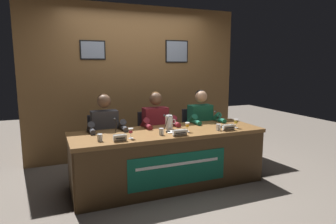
% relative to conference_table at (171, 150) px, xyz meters
% --- Properties ---
extents(ground_plane, '(12.00, 12.00, 0.00)m').
position_rel_conference_table_xyz_m(ground_plane, '(0.00, 0.10, -0.50)').
color(ground_plane, '#70665B').
extents(wall_back_panelled, '(3.75, 0.14, 2.60)m').
position_rel_conference_table_xyz_m(wall_back_panelled, '(0.00, 1.54, 0.80)').
color(wall_back_panelled, brown).
rests_on(wall_back_panelled, ground_plane).
extents(conference_table, '(2.55, 0.85, 0.74)m').
position_rel_conference_table_xyz_m(conference_table, '(0.00, 0.00, 0.00)').
color(conference_table, brown).
rests_on(conference_table, ground_plane).
extents(chair_left, '(0.44, 0.44, 0.89)m').
position_rel_conference_table_xyz_m(chair_left, '(-0.75, 0.71, -0.07)').
color(chair_left, black).
rests_on(chair_left, ground_plane).
extents(panelist_left, '(0.51, 0.48, 1.22)m').
position_rel_conference_table_xyz_m(panelist_left, '(-0.75, 0.51, 0.21)').
color(panelist_left, black).
rests_on(panelist_left, ground_plane).
extents(nameplate_left, '(0.15, 0.06, 0.08)m').
position_rel_conference_table_xyz_m(nameplate_left, '(-0.72, -0.20, 0.28)').
color(nameplate_left, white).
rests_on(nameplate_left, conference_table).
extents(juice_glass_left, '(0.06, 0.06, 0.12)m').
position_rel_conference_table_xyz_m(juice_glass_left, '(-0.57, -0.12, 0.33)').
color(juice_glass_left, white).
rests_on(juice_glass_left, conference_table).
extents(water_cup_left, '(0.06, 0.06, 0.08)m').
position_rel_conference_table_xyz_m(water_cup_left, '(-0.93, -0.11, 0.28)').
color(water_cup_left, silver).
rests_on(water_cup_left, conference_table).
extents(microphone_left, '(0.06, 0.17, 0.22)m').
position_rel_conference_table_xyz_m(microphone_left, '(-0.70, 0.04, 0.32)').
color(microphone_left, black).
rests_on(microphone_left, conference_table).
extents(chair_center, '(0.44, 0.44, 0.89)m').
position_rel_conference_table_xyz_m(chair_center, '(0.00, 0.71, -0.07)').
color(chair_center, black).
rests_on(chair_center, ground_plane).
extents(panelist_center, '(0.51, 0.48, 1.22)m').
position_rel_conference_table_xyz_m(panelist_center, '(0.00, 0.51, 0.21)').
color(panelist_center, black).
rests_on(panelist_center, ground_plane).
extents(nameplate_center, '(0.19, 0.06, 0.08)m').
position_rel_conference_table_xyz_m(nameplate_center, '(0.03, -0.22, 0.28)').
color(nameplate_center, white).
rests_on(nameplate_center, conference_table).
extents(juice_glass_center, '(0.06, 0.06, 0.12)m').
position_rel_conference_table_xyz_m(juice_glass_center, '(0.21, -0.06, 0.33)').
color(juice_glass_center, white).
rests_on(juice_glass_center, conference_table).
extents(water_cup_center, '(0.06, 0.06, 0.08)m').
position_rel_conference_table_xyz_m(water_cup_center, '(-0.17, -0.09, 0.28)').
color(water_cup_center, silver).
rests_on(water_cup_center, conference_table).
extents(microphone_center, '(0.06, 0.17, 0.22)m').
position_rel_conference_table_xyz_m(microphone_center, '(-0.04, 0.04, 0.32)').
color(microphone_center, black).
rests_on(microphone_center, conference_table).
extents(chair_right, '(0.44, 0.44, 0.89)m').
position_rel_conference_table_xyz_m(chair_right, '(0.75, 0.71, -0.07)').
color(chair_right, black).
rests_on(chair_right, ground_plane).
extents(panelist_right, '(0.51, 0.48, 1.22)m').
position_rel_conference_table_xyz_m(panelist_right, '(0.75, 0.51, 0.21)').
color(panelist_right, black).
rests_on(panelist_right, ground_plane).
extents(nameplate_right, '(0.18, 0.06, 0.08)m').
position_rel_conference_table_xyz_m(nameplate_right, '(0.75, -0.20, 0.28)').
color(nameplate_right, white).
rests_on(nameplate_right, conference_table).
extents(juice_glass_right, '(0.06, 0.06, 0.12)m').
position_rel_conference_table_xyz_m(juice_glass_right, '(0.93, -0.11, 0.33)').
color(juice_glass_right, white).
rests_on(juice_glass_right, conference_table).
extents(water_cup_right, '(0.06, 0.06, 0.08)m').
position_rel_conference_table_xyz_m(water_cup_right, '(0.63, -0.14, 0.28)').
color(water_cup_right, silver).
rests_on(water_cup_right, conference_table).
extents(microphone_right, '(0.06, 0.17, 0.22)m').
position_rel_conference_table_xyz_m(microphone_right, '(0.74, 0.04, 0.32)').
color(microphone_right, black).
rests_on(microphone_right, conference_table).
extents(water_pitcher_central, '(0.15, 0.10, 0.21)m').
position_rel_conference_table_xyz_m(water_pitcher_central, '(0.05, 0.18, 0.34)').
color(water_pitcher_central, silver).
rests_on(water_pitcher_central, conference_table).
extents(document_stack_center, '(0.23, 0.18, 0.01)m').
position_rel_conference_table_xyz_m(document_stack_center, '(0.04, -0.02, 0.25)').
color(document_stack_center, white).
rests_on(document_stack_center, conference_table).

